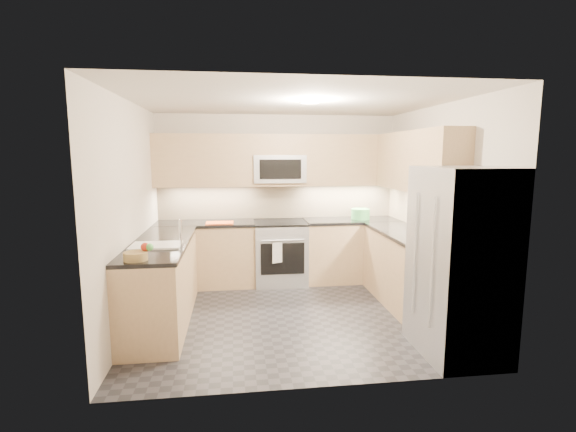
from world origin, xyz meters
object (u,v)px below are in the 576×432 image
Objects in this scene: gas_range at (280,253)px; fruit_basket at (136,256)px; utensil_bowl at (360,214)px; cutting_board at (220,223)px; refrigerator at (460,262)px; microwave at (279,169)px.

gas_range is 2.69m from fruit_basket.
utensil_bowl is 2.10m from cutting_board.
gas_range is 2.86m from refrigerator.
utensil_bowl is (1.22, -0.12, -0.68)m from microwave.
utensil_bowl is at bearing 0.44° from gas_range.
gas_range is at bearing -90.00° from microwave.
microwave reaches higher than fruit_basket.
microwave reaches higher than cutting_board.
utensil_bowl reaches higher than cutting_board.
gas_range is 2.35× the size of cutting_board.
refrigerator reaches higher than utensil_bowl.
gas_range is 0.51× the size of refrigerator.
refrigerator is at bearing -60.38° from microwave.
refrigerator reaches higher than fruit_basket.
microwave is at bearing 14.39° from cutting_board.
utensil_bowl reaches higher than gas_range.
gas_range is 1.20× the size of microwave.
gas_range is at bearing 6.50° from cutting_board.
microwave reaches higher than refrigerator.
utensil_bowl is 0.72× the size of cutting_board.
refrigerator is 6.48× the size of utensil_bowl.
microwave is 3.04m from refrigerator.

